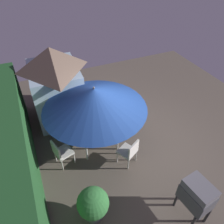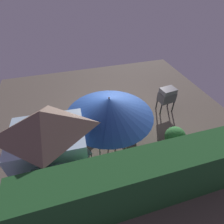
# 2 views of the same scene
# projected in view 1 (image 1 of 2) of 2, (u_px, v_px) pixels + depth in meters

# --- Properties ---
(ground_plane) EXTENTS (11.00, 11.00, 0.00)m
(ground_plane) POSITION_uv_depth(u_px,v_px,m) (135.00, 143.00, 7.08)
(ground_plane) COLOR brown
(hedge_backdrop) EXTENTS (6.68, 0.87, 1.97)m
(hedge_backdrop) POSITION_uv_depth(u_px,v_px,m) (15.00, 158.00, 5.38)
(hedge_backdrop) COLOR #1E4C23
(hedge_backdrop) RESTS_ON ground
(garden_shed) EXTENTS (2.19, 1.77, 2.64)m
(garden_shed) POSITION_uv_depth(u_px,v_px,m) (55.00, 83.00, 7.37)
(garden_shed) COLOR #9EBCD1
(garden_shed) RESTS_ON ground
(patio_table) EXTENTS (1.43, 1.43, 0.73)m
(patio_table) POSITION_uv_depth(u_px,v_px,m) (96.00, 128.00, 6.64)
(patio_table) COLOR white
(patio_table) RESTS_ON ground
(patio_umbrella) EXTENTS (3.00, 3.00, 2.19)m
(patio_umbrella) POSITION_uv_depth(u_px,v_px,m) (94.00, 99.00, 5.92)
(patio_umbrella) COLOR #4C4C51
(patio_umbrella) RESTS_ON ground
(bbq_grill) EXTENTS (0.76, 0.59, 1.20)m
(bbq_grill) POSITION_uv_depth(u_px,v_px,m) (197.00, 195.00, 4.76)
(bbq_grill) COLOR #47474C
(bbq_grill) RESTS_ON ground
(chair_near_shed) EXTENTS (0.62, 0.62, 0.90)m
(chair_near_shed) POSITION_uv_depth(u_px,v_px,m) (69.00, 114.00, 7.39)
(chair_near_shed) COLOR silver
(chair_near_shed) RESTS_ON ground
(chair_far_side) EXTENTS (0.57, 0.58, 0.90)m
(chair_far_side) POSITION_uv_depth(u_px,v_px,m) (61.00, 152.00, 6.12)
(chair_far_side) COLOR silver
(chair_far_side) RESTS_ON ground
(chair_toward_hedge) EXTENTS (0.63, 0.63, 0.90)m
(chair_toward_hedge) POSITION_uv_depth(u_px,v_px,m) (130.00, 151.00, 6.14)
(chair_toward_hedge) COLOR silver
(chair_toward_hedge) RESTS_ON ground
(chair_toward_house) EXTENTS (0.61, 0.61, 0.90)m
(chair_toward_house) POSITION_uv_depth(u_px,v_px,m) (121.00, 114.00, 7.41)
(chair_toward_house) COLOR silver
(chair_toward_house) RESTS_ON ground
(potted_plant_by_shed) EXTENTS (0.74, 0.74, 1.00)m
(potted_plant_by_shed) POSITION_uv_depth(u_px,v_px,m) (93.00, 204.00, 4.88)
(potted_plant_by_shed) COLOR #4C4C51
(potted_plant_by_shed) RESTS_ON ground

